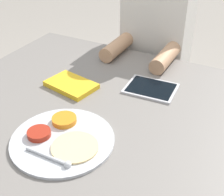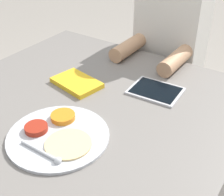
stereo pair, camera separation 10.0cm
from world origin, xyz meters
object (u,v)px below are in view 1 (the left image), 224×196
object	(u,v)px
red_notebook	(71,85)
person_diner	(154,65)
thali_tray	(62,138)
tablet_device	(151,88)

from	to	relation	value
red_notebook	person_diner	xyz separation A→B (m)	(0.14, 0.57, -0.13)
thali_tray	person_diner	bearing A→B (deg)	91.09
thali_tray	red_notebook	xyz separation A→B (m)	(-0.16, 0.28, 0.00)
person_diner	red_notebook	bearing A→B (deg)	-103.91
thali_tray	red_notebook	distance (m)	0.32
thali_tray	red_notebook	world-z (taller)	thali_tray
red_notebook	person_diner	distance (m)	0.60
thali_tray	person_diner	world-z (taller)	person_diner
red_notebook	tablet_device	bearing A→B (deg)	24.56
red_notebook	person_diner	size ratio (longest dim) A/B	0.18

